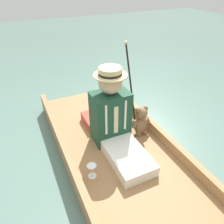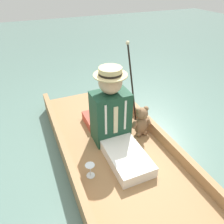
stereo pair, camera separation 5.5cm
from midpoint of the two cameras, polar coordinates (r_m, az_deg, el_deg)
The scene contains 7 objects.
ground_plane at distance 2.33m, azimuth 1.70°, elevation -11.84°, with size 16.00×16.00×0.00m, color slate.
punt_boat at distance 2.27m, azimuth 1.73°, elevation -10.47°, with size 1.04×2.50×0.24m.
seat_cushion at distance 2.57m, azimuth -1.69°, elevation -1.47°, with size 0.43×0.30×0.10m.
seated_person at distance 2.11m, azimuth 1.31°, elevation -1.93°, with size 0.37×0.81×0.80m.
teddy_bear at distance 2.34m, azimuth 8.37°, elevation -2.58°, with size 0.24×0.14×0.34m.
wine_glass at distance 1.92m, azimuth -4.91°, elevation -14.34°, with size 0.08×0.08×0.13m.
walking_cane at distance 2.52m, azimuth 5.65°, elevation 9.40°, with size 0.04×0.32×0.87m.
Camera 2 is at (0.69, 1.49, 1.65)m, focal length 35.00 mm.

